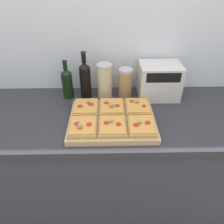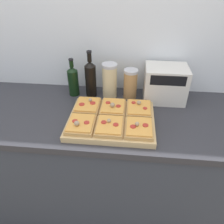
# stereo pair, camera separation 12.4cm
# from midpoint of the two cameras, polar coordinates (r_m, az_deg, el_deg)

# --- Properties ---
(wall_back) EXTENTS (6.00, 0.06, 2.50)m
(wall_back) POSITION_cam_midpoint_polar(r_m,az_deg,el_deg) (1.50, 1.89, 17.56)
(wall_back) COLOR silver
(wall_back) RESTS_ON ground_plane
(kitchen_counter) EXTENTS (2.63, 0.67, 0.94)m
(kitchen_counter) POSITION_cam_midpoint_polar(r_m,az_deg,el_deg) (1.64, 0.41, -13.76)
(kitchen_counter) COLOR #333842
(kitchen_counter) RESTS_ON ground_plane
(cutting_board) EXTENTS (0.48, 0.38, 0.03)m
(cutting_board) POSITION_cam_midpoint_polar(r_m,az_deg,el_deg) (1.23, 2.73, -2.31)
(cutting_board) COLOR tan
(cutting_board) RESTS_ON kitchen_counter
(pizza_slice_back_left) EXTENTS (0.14, 0.17, 0.05)m
(pizza_slice_back_left) POSITION_cam_midpoint_polar(r_m,az_deg,el_deg) (1.30, -3.71, 1.61)
(pizza_slice_back_left) COLOR tan
(pizza_slice_back_left) RESTS_ON cutting_board
(pizza_slice_back_center) EXTENTS (0.14, 0.17, 0.06)m
(pizza_slice_back_center) POSITION_cam_midpoint_polar(r_m,az_deg,el_deg) (1.29, 3.01, 1.23)
(pizza_slice_back_center) COLOR tan
(pizza_slice_back_center) RESTS_ON cutting_board
(pizza_slice_back_right) EXTENTS (0.14, 0.17, 0.05)m
(pizza_slice_back_right) POSITION_cam_midpoint_polar(r_m,az_deg,el_deg) (1.29, 9.80, 0.85)
(pizza_slice_back_right) COLOR tan
(pizza_slice_back_right) RESTS_ON cutting_board
(pizza_slice_front_left) EXTENTS (0.14, 0.17, 0.06)m
(pizza_slice_front_left) POSITION_cam_midpoint_polar(r_m,az_deg,el_deg) (1.16, -5.14, -3.32)
(pizza_slice_front_left) COLOR tan
(pizza_slice_front_left) RESTS_ON cutting_board
(pizza_slice_front_center) EXTENTS (0.14, 0.17, 0.05)m
(pizza_slice_front_center) POSITION_cam_midpoint_polar(r_m,az_deg,el_deg) (1.14, 2.48, -3.80)
(pizza_slice_front_center) COLOR tan
(pizza_slice_front_center) RESTS_ON cutting_board
(pizza_slice_front_right) EXTENTS (0.14, 0.17, 0.05)m
(pizza_slice_front_right) POSITION_cam_midpoint_polar(r_m,az_deg,el_deg) (1.15, 10.15, -4.23)
(pizza_slice_front_right) COLOR tan
(pizza_slice_front_right) RESTS_ON cutting_board
(olive_oil_bottle) EXTENTS (0.07, 0.07, 0.26)m
(olive_oil_bottle) POSITION_cam_midpoint_polar(r_m,az_deg,el_deg) (1.47, -7.74, 8.10)
(olive_oil_bottle) COLOR black
(olive_oil_bottle) RESTS_ON kitchen_counter
(wine_bottle) EXTENTS (0.07, 0.07, 0.31)m
(wine_bottle) POSITION_cam_midpoint_polar(r_m,az_deg,el_deg) (1.44, -3.15, 8.75)
(wine_bottle) COLOR black
(wine_bottle) RESTS_ON kitchen_counter
(grain_jar_tall) EXTENTS (0.10, 0.10, 0.23)m
(grain_jar_tall) POSITION_cam_midpoint_polar(r_m,az_deg,el_deg) (1.44, 1.87, 8.12)
(grain_jar_tall) COLOR beige
(grain_jar_tall) RESTS_ON kitchen_counter
(grain_jar_short) EXTENTS (0.09, 0.09, 0.20)m
(grain_jar_short) POSITION_cam_midpoint_polar(r_m,az_deg,el_deg) (1.44, 7.28, 7.23)
(grain_jar_short) COLOR #AD7F4C
(grain_jar_short) RESTS_ON kitchen_counter
(toaster_oven) EXTENTS (0.29, 0.20, 0.23)m
(toaster_oven) POSITION_cam_midpoint_polar(r_m,az_deg,el_deg) (1.46, 16.10, 7.07)
(toaster_oven) COLOR beige
(toaster_oven) RESTS_ON kitchen_counter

